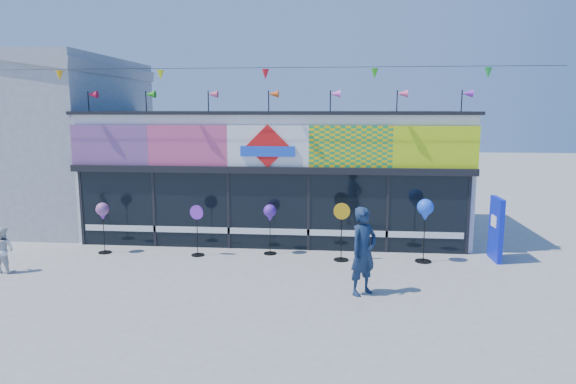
# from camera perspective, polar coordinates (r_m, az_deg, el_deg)

# --- Properties ---
(ground) EXTENTS (80.00, 80.00, 0.00)m
(ground) POSITION_cam_1_polar(r_m,az_deg,el_deg) (12.34, -4.31, -10.55)
(ground) COLOR gray
(ground) RESTS_ON ground
(kite_shop) EXTENTS (16.00, 5.70, 5.31)m
(kite_shop) POSITION_cam_1_polar(r_m,az_deg,el_deg) (17.63, -1.14, 2.29)
(kite_shop) COLOR white
(kite_shop) RESTS_ON ground
(neighbour_building) EXTENTS (8.18, 7.20, 6.87)m
(neighbour_building) POSITION_cam_1_polar(r_m,az_deg,el_deg) (22.03, -27.74, 5.64)
(neighbour_building) COLOR #AAACB0
(neighbour_building) RESTS_ON ground
(blue_sign) EXTENTS (0.17, 0.89, 1.77)m
(blue_sign) POSITION_cam_1_polar(r_m,az_deg,el_deg) (15.34, 22.11, -3.82)
(blue_sign) COLOR #0C1DC1
(blue_sign) RESTS_ON ground
(spinner_0) EXTENTS (0.38, 0.38, 1.50)m
(spinner_0) POSITION_cam_1_polar(r_m,az_deg,el_deg) (15.80, -19.90, -2.19)
(spinner_0) COLOR black
(spinner_0) RESTS_ON ground
(spinner_1) EXTENTS (0.41, 0.37, 1.47)m
(spinner_1) POSITION_cam_1_polar(r_m,az_deg,el_deg) (14.91, -10.06, -4.07)
(spinner_1) COLOR black
(spinner_1) RESTS_ON ground
(spinner_2) EXTENTS (0.37, 0.37, 1.46)m
(spinner_2) POSITION_cam_1_polar(r_m,az_deg,el_deg) (14.77, -2.02, -2.51)
(spinner_2) COLOR black
(spinner_2) RESTS_ON ground
(spinner_3) EXTENTS (0.46, 0.41, 1.62)m
(spinner_3) POSITION_cam_1_polar(r_m,az_deg,el_deg) (14.27, 5.97, -4.25)
(spinner_3) COLOR black
(spinner_3) RESTS_ON ground
(spinner_4) EXTENTS (0.45, 0.45, 1.76)m
(spinner_4) POSITION_cam_1_polar(r_m,az_deg,el_deg) (14.43, 15.00, -2.13)
(spinner_4) COLOR black
(spinner_4) RESTS_ON ground
(adult_man) EXTENTS (0.86, 0.85, 2.01)m
(adult_man) POSITION_cam_1_polar(r_m,az_deg,el_deg) (11.74, 8.38, -6.51)
(adult_man) COLOR #152642
(adult_man) RESTS_ON ground
(child) EXTENTS (0.62, 0.41, 1.19)m
(child) POSITION_cam_1_polar(r_m,az_deg,el_deg) (15.14, -29.11, -5.63)
(child) COLOR silver
(child) RESTS_ON ground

